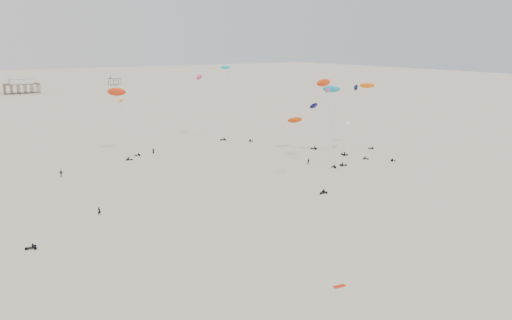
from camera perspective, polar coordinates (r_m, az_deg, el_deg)
ground_plane at (r=214.39m, az=-16.58°, el=4.01°), size 900.00×900.00×0.00m
pavilion_main at (r=357.94m, az=-25.21°, el=7.56°), size 21.00×13.00×9.80m
pavilion_small at (r=402.58m, az=-15.87°, el=8.72°), size 9.00×7.00×8.00m
rig_0 at (r=154.88m, az=10.69°, el=3.52°), size 7.26×15.86×15.11m
rig_1 at (r=166.03m, az=-2.46°, el=7.60°), size 9.32×6.73×25.56m
rig_2 at (r=91.70m, az=-27.16°, el=-1.41°), size 6.92×10.53×18.95m
rig_3 at (r=133.12m, az=8.46°, el=4.80°), size 3.55×5.18×21.30m
rig_5 at (r=146.41m, az=12.23°, el=6.34°), size 7.27×14.05×22.28m
rig_6 at (r=147.48m, az=8.91°, el=6.50°), size 6.55×6.52×20.81m
rig_7 at (r=172.68m, az=-5.91°, el=7.86°), size 7.70×11.82×22.59m
rig_8 at (r=152.65m, az=-14.79°, el=3.71°), size 5.92×17.34×20.75m
rig_9 at (r=114.79m, az=7.01°, el=2.68°), size 6.86×11.06×19.81m
rig_10 at (r=153.40m, az=-15.44°, el=6.90°), size 6.90×9.91×19.99m
rig_11 at (r=136.02m, az=8.09°, el=7.24°), size 6.69×8.00×23.44m
rig_12 at (r=155.25m, az=4.90°, el=3.97°), size 9.16×6.04×10.92m
rig_13 at (r=161.37m, az=12.65°, el=7.37°), size 5.04×7.49×20.66m
spectator_0 at (r=102.43m, az=-17.46°, el=-6.02°), size 0.84×0.80×1.91m
spectator_1 at (r=137.75m, az=6.02°, el=-0.51°), size 1.11×0.90×1.98m
spectator_2 at (r=133.89m, az=-21.36°, el=-1.79°), size 1.38×1.07×2.07m
spectator_3 at (r=152.67m, az=-11.65°, el=0.66°), size 0.79×0.55×2.14m
grounded_kite_b at (r=72.01m, az=9.52°, el=-14.06°), size 1.88×0.95×0.07m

